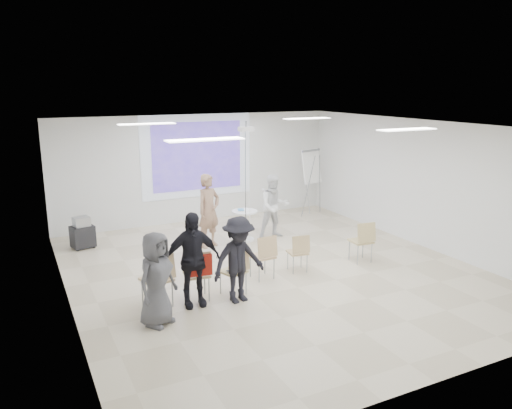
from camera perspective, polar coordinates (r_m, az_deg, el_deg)
name	(u,v)px	position (r m, az deg, el deg)	size (l,w,h in m)	color
floor	(273,273)	(10.53, 1.95, -7.81)	(8.00, 9.00, 0.10)	beige
ceiling	(274,123)	(9.84, 2.10, 9.26)	(8.00, 9.00, 0.10)	white
wall_back	(197,168)	(14.17, -6.76, 4.16)	(8.00, 0.10, 3.00)	silver
wall_left	(60,225)	(8.95, -21.49, -2.20)	(0.10, 9.00, 3.00)	silver
wall_right	(424,184)	(12.48, 18.64, 2.27)	(0.10, 9.00, 3.00)	silver
projection_halo	(197,156)	(14.05, -6.71, 5.53)	(3.20, 0.01, 2.30)	silver
projection_image	(198,156)	(14.04, -6.69, 5.52)	(2.60, 0.01, 1.90)	#4C34B2
pedestal_table	(245,224)	(12.35, -1.31, -2.19)	(0.81, 0.81, 0.79)	white
player_left	(209,206)	(11.81, -5.43, -0.16)	(0.73, 0.49, 2.00)	#9E7861
player_right	(274,203)	(12.53, 2.10, 0.17)	(0.86, 0.69, 1.78)	white
controller_left	(212,190)	(12.03, -5.09, 1.64)	(0.04, 0.12, 0.04)	white
controller_right	(263,190)	(12.60, 0.85, 1.70)	(0.04, 0.12, 0.04)	white
chair_far_left	(159,276)	(8.79, -11.03, -8.01)	(0.58, 0.60, 1.00)	tan
chair_left_mid	(198,271)	(8.98, -6.69, -7.59)	(0.50, 0.53, 0.94)	tan
chair_left_inner	(236,268)	(9.17, -2.31, -7.28)	(0.53, 0.56, 0.89)	tan
chair_center	(264,253)	(9.89, 0.95, -5.62)	(0.46, 0.49, 0.91)	tan
chair_right_inner	(299,250)	(10.31, 4.92, -5.19)	(0.43, 0.46, 0.81)	tan
chair_right_far	(363,238)	(11.05, 12.13, -3.82)	(0.47, 0.50, 0.92)	tan
red_jacket	(201,265)	(8.80, -6.34, -6.89)	(0.40, 0.09, 0.38)	maroon
laptop	(233,269)	(9.25, -2.68, -7.40)	(0.33, 0.24, 0.03)	black
audience_left	(192,253)	(8.68, -7.35, -5.49)	(1.13, 0.68, 1.94)	black
audience_mid	(239,254)	(8.79, -2.01, -5.69)	(1.15, 0.63, 1.77)	black
audience_outer	(156,273)	(8.13, -11.34, -7.74)	(0.85, 0.56, 1.74)	#545358
flipchart_easel	(311,167)	(14.73, 6.35, 4.28)	(0.82, 0.64, 1.95)	gray
av_cart	(82,234)	(12.52, -19.22, -3.17)	(0.58, 0.51, 0.76)	black
ceiling_projector	(246,135)	(11.24, -1.12, 7.95)	(0.30, 0.25, 3.00)	white
fluor_panel_nw	(147,124)	(10.99, -12.37, 8.99)	(1.20, 0.30, 0.02)	white
fluor_panel_ne	(307,118)	(12.57, 5.83, 9.76)	(1.20, 0.30, 0.02)	white
fluor_panel_sw	(205,140)	(7.65, -5.83, 7.39)	(1.20, 0.30, 0.02)	white
fluor_panel_se	(407,129)	(9.80, 16.87, 8.21)	(1.20, 0.30, 0.02)	white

